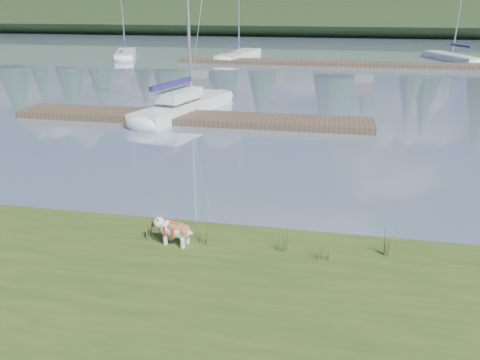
# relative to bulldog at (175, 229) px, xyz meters

# --- Properties ---
(ground) EXTENTS (200.00, 200.00, 0.00)m
(ground) POSITION_rel_bulldog_xyz_m (0.89, 32.59, -0.68)
(ground) COLOR #7A8DA6
(ground) RESTS_ON ground
(ridge) EXTENTS (200.00, 20.00, 5.00)m
(ridge) POSITION_rel_bulldog_xyz_m (0.89, 75.59, 1.82)
(ridge) COLOR #1F3017
(ridge) RESTS_ON ground
(bulldog) EXTENTS (0.90, 0.46, 0.53)m
(bulldog) POSITION_rel_bulldog_xyz_m (0.00, 0.00, 0.00)
(bulldog) COLOR silver
(bulldog) RESTS_ON bank
(sailboat_main) EXTENTS (3.51, 7.91, 11.31)m
(sailboat_main) POSITION_rel_bulldog_xyz_m (-3.65, 13.56, -0.26)
(sailboat_main) COLOR white
(sailboat_main) RESTS_ON ground
(dock_near) EXTENTS (16.00, 2.00, 0.30)m
(dock_near) POSITION_rel_bulldog_xyz_m (-3.11, 11.59, -0.53)
(dock_near) COLOR #4C3D2C
(dock_near) RESTS_ON ground
(dock_far) EXTENTS (26.00, 2.20, 0.30)m
(dock_far) POSITION_rel_bulldog_xyz_m (2.89, 32.59, -0.53)
(dock_far) COLOR #4C3D2C
(dock_far) RESTS_ON ground
(sailboat_bg_0) EXTENTS (4.43, 8.29, 11.93)m
(sailboat_bg_0) POSITION_rel_bulldog_xyz_m (-16.58, 35.44, -0.36)
(sailboat_bg_0) COLOR white
(sailboat_bg_0) RESTS_ON ground
(sailboat_bg_1) EXTENTS (3.21, 9.19, 13.34)m
(sailboat_bg_1) POSITION_rel_bulldog_xyz_m (-5.48, 36.89, -0.36)
(sailboat_bg_1) COLOR white
(sailboat_bg_1) RESTS_ON ground
(sailboat_bg_3) EXTENTS (4.33, 8.08, 11.81)m
(sailboat_bg_3) POSITION_rel_bulldog_xyz_m (13.30, 38.25, -0.36)
(sailboat_bg_3) COLOR white
(sailboat_bg_3) RESTS_ON ground
(weed_0) EXTENTS (0.17, 0.14, 0.66)m
(weed_0) POSITION_rel_bulldog_xyz_m (0.59, 0.11, -0.05)
(weed_0) COLOR #475B23
(weed_0) RESTS_ON bank
(weed_1) EXTENTS (0.17, 0.14, 0.57)m
(weed_1) POSITION_rel_bulldog_xyz_m (2.22, 0.15, -0.09)
(weed_1) COLOR #475B23
(weed_1) RESTS_ON bank
(weed_2) EXTENTS (0.17, 0.14, 0.69)m
(weed_2) POSITION_rel_bulldog_xyz_m (4.26, 0.39, -0.04)
(weed_2) COLOR #475B23
(weed_2) RESTS_ON bank
(weed_3) EXTENTS (0.17, 0.14, 0.63)m
(weed_3) POSITION_rel_bulldog_xyz_m (-0.64, 0.18, -0.06)
(weed_3) COLOR #475B23
(weed_3) RESTS_ON bank
(weed_4) EXTENTS (0.17, 0.14, 0.52)m
(weed_4) POSITION_rel_bulldog_xyz_m (3.04, -0.05, -0.11)
(weed_4) COLOR #475B23
(weed_4) RESTS_ON bank
(mud_lip) EXTENTS (60.00, 0.50, 0.14)m
(mud_lip) POSITION_rel_bulldog_xyz_m (0.89, 0.99, -0.61)
(mud_lip) COLOR #33281C
(mud_lip) RESTS_ON ground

